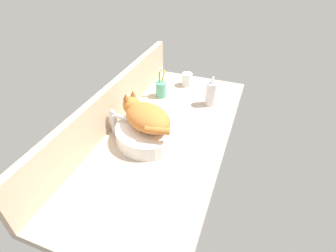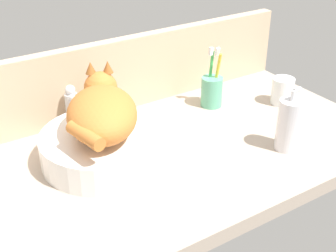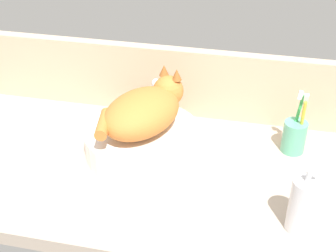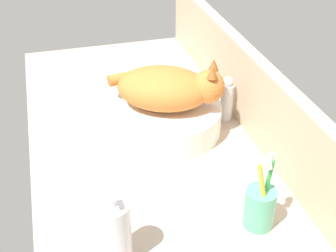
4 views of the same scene
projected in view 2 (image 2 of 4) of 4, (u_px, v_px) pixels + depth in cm
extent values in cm
cube|color=#B2A08E|center=(137.00, 169.00, 118.42)|extent=(137.95, 62.24, 4.00)
cube|color=#CCAD8C|center=(86.00, 83.00, 133.62)|extent=(137.95, 3.60, 21.81)
cylinder|color=white|center=(105.00, 147.00, 117.01)|extent=(31.96, 31.96, 7.50)
ellipsoid|color=#CC7533|center=(102.00, 114.00, 112.48)|extent=(25.83, 29.80, 11.00)
sphere|color=#CC7533|center=(101.00, 88.00, 122.00)|extent=(8.80, 8.80, 8.80)
cone|color=#995726|center=(91.00, 68.00, 119.94)|extent=(2.80, 2.80, 3.20)
cone|color=#995726|center=(108.00, 67.00, 120.49)|extent=(2.80, 2.80, 3.20)
cylinder|color=#CC7533|center=(85.00, 136.00, 102.59)|extent=(5.05, 11.39, 3.20)
cylinder|color=silver|center=(73.00, 112.00, 129.68)|extent=(3.60, 3.60, 11.00)
cylinder|color=silver|center=(79.00, 103.00, 123.68)|extent=(2.49, 10.06, 2.20)
sphere|color=silver|center=(70.00, 90.00, 126.40)|extent=(2.80, 2.80, 2.80)
cylinder|color=silver|center=(289.00, 125.00, 120.11)|extent=(6.22, 6.22, 13.93)
cylinder|color=silver|center=(293.00, 96.00, 116.01)|extent=(1.20, 1.20, 2.80)
cylinder|color=silver|center=(297.00, 89.00, 115.89)|extent=(2.20, 1.00, 1.00)
cylinder|color=#5BB28E|center=(212.00, 92.00, 143.23)|extent=(6.58, 6.58, 9.29)
cylinder|color=yellow|center=(216.00, 78.00, 141.65)|extent=(1.33, 4.46, 16.83)
cube|color=white|center=(218.00, 51.00, 137.49)|extent=(1.26, 1.29, 2.54)
cylinder|color=green|center=(210.00, 78.00, 141.78)|extent=(2.52, 1.18, 17.02)
cube|color=white|center=(211.00, 51.00, 137.62)|extent=(1.42, 0.84, 2.52)
cylinder|color=white|center=(282.00, 91.00, 144.69)|extent=(6.85, 6.85, 8.38)
cylinder|color=silver|center=(282.00, 97.00, 145.67)|extent=(6.03, 6.03, 4.39)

